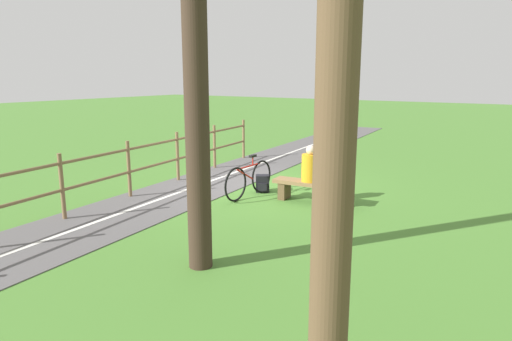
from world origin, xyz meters
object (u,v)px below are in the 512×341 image
backpack (263,184)px  tree_far_left (196,89)px  person_seated (310,166)px  bicycle (249,179)px  bench (311,188)px  tree_by_path (336,143)px

backpack → tree_far_left: (-1.53, 4.07, 2.30)m
person_seated → bicycle: size_ratio=0.45×
bench → tree_far_left: bearing=87.6°
tree_far_left → bench: bearing=-87.3°
person_seated → tree_by_path: 6.64m
person_seated → bicycle: 1.44m
person_seated → backpack: (1.32, -0.18, -0.59)m
bench → bicycle: bearing=9.1°
bench → tree_far_left: 4.46m
tree_far_left → person_seated: bearing=-86.9°
bench → bicycle: (1.37, 0.35, 0.08)m
backpack → tree_by_path: tree_by_path is taller
backpack → tree_by_path: size_ratio=0.08×
tree_far_left → backpack: bearing=-69.4°
bench → backpack: (1.35, -0.18, -0.12)m
bench → backpack: bearing=-12.8°
bench → person_seated: 0.47m
bench → tree_by_path: 6.74m
backpack → tree_by_path: 7.61m
bench → tree_far_left: size_ratio=0.32×
bench → tree_far_left: tree_far_left is taller
person_seated → tree_by_path: bearing=112.4°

